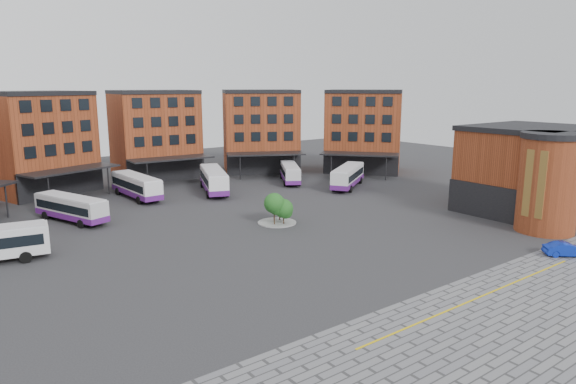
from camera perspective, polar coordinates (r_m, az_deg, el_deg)
ground at (r=48.45m, az=5.22°, el=-6.82°), size 160.00×160.00×0.00m
yellow_line at (r=41.50m, az=20.69°, el=-10.79°), size 26.00×0.15×0.02m
main_building at (r=77.17m, az=-17.00°, el=5.19°), size 94.14×42.48×14.60m
east_building at (r=67.96m, az=25.40°, el=2.08°), size 17.40×15.40×10.60m
tree_island at (r=57.67m, az=-0.99°, el=-1.73°), size 4.40×4.40×3.69m
bus_b at (r=63.94m, az=-22.97°, el=-1.63°), size 5.86×10.80×2.98m
bus_c at (r=74.03m, az=-16.51°, el=0.67°), size 3.23×11.59×3.24m
bus_d at (r=75.70m, az=-8.26°, el=1.35°), size 7.06×12.26×3.41m
bus_e at (r=82.77m, az=0.23°, el=2.17°), size 7.39×10.02×2.90m
bus_f at (r=79.10m, az=6.66°, el=1.77°), size 11.04×8.56×3.24m
blue_car at (r=53.84m, az=28.53°, el=-5.62°), size 3.88×3.56×1.29m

